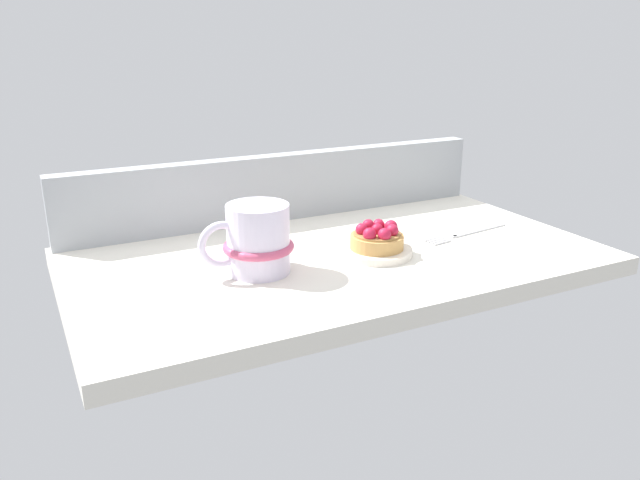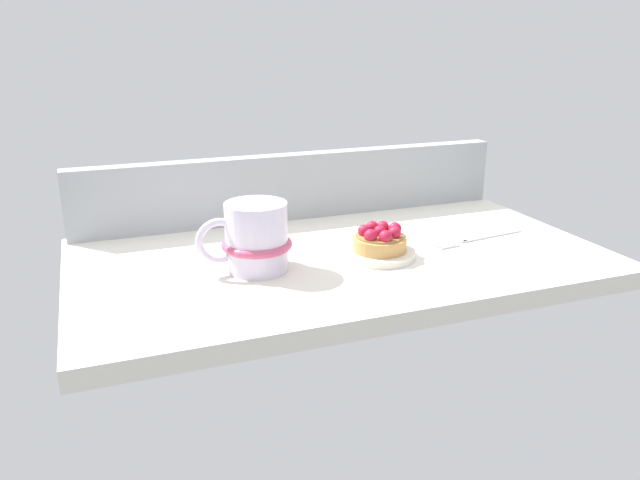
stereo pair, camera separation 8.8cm
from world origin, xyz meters
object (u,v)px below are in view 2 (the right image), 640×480
(dessert_plate, at_px, (379,254))
(dessert_fork, at_px, (478,238))
(coffee_mug, at_px, (255,238))
(raspberry_tart, at_px, (380,240))

(dessert_plate, relative_size, dessert_fork, 0.61)
(coffee_mug, xyz_separation_m, dessert_fork, (0.36, 0.00, -0.04))
(dessert_fork, bearing_deg, coffee_mug, -179.69)
(raspberry_tart, bearing_deg, dessert_plate, 137.94)
(dessert_fork, bearing_deg, dessert_plate, -174.83)
(raspberry_tart, height_order, coffee_mug, coffee_mug)
(coffee_mug, bearing_deg, dessert_plate, -4.58)
(raspberry_tart, bearing_deg, coffee_mug, 175.33)
(dessert_plate, bearing_deg, coffee_mug, 175.42)
(raspberry_tart, distance_m, coffee_mug, 0.18)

